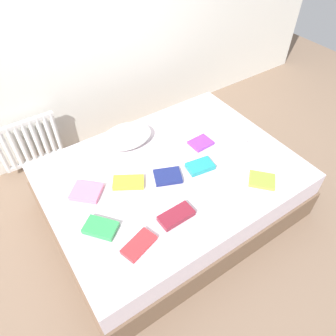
{
  "coord_description": "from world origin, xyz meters",
  "views": [
    {
      "loc": [
        -1.01,
        -1.44,
        2.3
      ],
      "look_at": [
        0.0,
        0.05,
        0.48
      ],
      "focal_mm": 33.68,
      "sensor_mm": 36.0,
      "label": 1
    }
  ],
  "objects_px": {
    "bed": "(171,190)",
    "textbook_navy": "(168,176)",
    "textbook_teal": "(200,166)",
    "textbook_yellow": "(128,182)",
    "textbook_red": "(139,245)",
    "textbook_green": "(101,228)",
    "textbook_white": "(233,144)",
    "textbook_lime": "(262,180)",
    "textbook_pink": "(87,192)",
    "textbook_maroon": "(176,216)",
    "pillow": "(127,136)",
    "radiator": "(29,142)",
    "textbook_purple": "(201,143)"
  },
  "relations": [
    {
      "from": "bed",
      "to": "textbook_navy",
      "type": "relative_size",
      "value": 9.67
    },
    {
      "from": "textbook_teal",
      "to": "textbook_yellow",
      "type": "xyz_separation_m",
      "value": [
        -0.56,
        0.17,
        -0.0
      ]
    },
    {
      "from": "textbook_red",
      "to": "textbook_green",
      "type": "bearing_deg",
      "value": 103.25
    },
    {
      "from": "textbook_white",
      "to": "textbook_lime",
      "type": "relative_size",
      "value": 1.24
    },
    {
      "from": "textbook_pink",
      "to": "textbook_maroon",
      "type": "bearing_deg",
      "value": -7.85
    },
    {
      "from": "pillow",
      "to": "textbook_teal",
      "type": "height_order",
      "value": "pillow"
    },
    {
      "from": "textbook_pink",
      "to": "radiator",
      "type": "bearing_deg",
      "value": 143.61
    },
    {
      "from": "textbook_red",
      "to": "textbook_white",
      "type": "relative_size",
      "value": 0.95
    },
    {
      "from": "textbook_teal",
      "to": "textbook_yellow",
      "type": "distance_m",
      "value": 0.59
    },
    {
      "from": "radiator",
      "to": "textbook_lime",
      "type": "distance_m",
      "value": 2.16
    },
    {
      "from": "textbook_red",
      "to": "textbook_lime",
      "type": "relative_size",
      "value": 1.19
    },
    {
      "from": "bed",
      "to": "pillow",
      "type": "bearing_deg",
      "value": 103.62
    },
    {
      "from": "textbook_lime",
      "to": "textbook_green",
      "type": "height_order",
      "value": "textbook_green"
    },
    {
      "from": "textbook_red",
      "to": "textbook_navy",
      "type": "distance_m",
      "value": 0.63
    },
    {
      "from": "textbook_white",
      "to": "textbook_yellow",
      "type": "distance_m",
      "value": 0.96
    },
    {
      "from": "textbook_lime",
      "to": "textbook_navy",
      "type": "bearing_deg",
      "value": -169.09
    },
    {
      "from": "textbook_red",
      "to": "textbook_purple",
      "type": "xyz_separation_m",
      "value": [
        0.95,
        0.57,
        -0.0
      ]
    },
    {
      "from": "textbook_white",
      "to": "textbook_yellow",
      "type": "relative_size",
      "value": 1.04
    },
    {
      "from": "textbook_navy",
      "to": "textbook_green",
      "type": "height_order",
      "value": "textbook_green"
    },
    {
      "from": "textbook_red",
      "to": "textbook_pink",
      "type": "distance_m",
      "value": 0.61
    },
    {
      "from": "textbook_red",
      "to": "textbook_white",
      "type": "bearing_deg",
      "value": 1.43
    },
    {
      "from": "bed",
      "to": "radiator",
      "type": "bearing_deg",
      "value": 124.56
    },
    {
      "from": "textbook_red",
      "to": "textbook_navy",
      "type": "bearing_deg",
      "value": 21.81
    },
    {
      "from": "pillow",
      "to": "bed",
      "type": "bearing_deg",
      "value": -76.38
    },
    {
      "from": "textbook_lime",
      "to": "textbook_yellow",
      "type": "bearing_deg",
      "value": -164.59
    },
    {
      "from": "textbook_lime",
      "to": "pillow",
      "type": "bearing_deg",
      "value": 170.27
    },
    {
      "from": "textbook_yellow",
      "to": "textbook_pink",
      "type": "bearing_deg",
      "value": -165.07
    },
    {
      "from": "textbook_pink",
      "to": "textbook_green",
      "type": "height_order",
      "value": "textbook_green"
    },
    {
      "from": "textbook_pink",
      "to": "textbook_green",
      "type": "bearing_deg",
      "value": -53.6
    },
    {
      "from": "pillow",
      "to": "textbook_yellow",
      "type": "distance_m",
      "value": 0.51
    },
    {
      "from": "textbook_red",
      "to": "textbook_teal",
      "type": "xyz_separation_m",
      "value": [
        0.77,
        0.34,
        0.0
      ]
    },
    {
      "from": "textbook_yellow",
      "to": "textbook_white",
      "type": "bearing_deg",
      "value": 24.45
    },
    {
      "from": "textbook_red",
      "to": "pillow",
      "type": "bearing_deg",
      "value": 48.24
    },
    {
      "from": "textbook_teal",
      "to": "textbook_green",
      "type": "relative_size",
      "value": 0.97
    },
    {
      "from": "textbook_red",
      "to": "textbook_maroon",
      "type": "height_order",
      "value": "textbook_maroon"
    },
    {
      "from": "textbook_white",
      "to": "textbook_green",
      "type": "relative_size",
      "value": 1.11
    },
    {
      "from": "radiator",
      "to": "textbook_lime",
      "type": "xyz_separation_m",
      "value": [
        1.33,
        -1.69,
        0.18
      ]
    },
    {
      "from": "textbook_pink",
      "to": "textbook_purple",
      "type": "bearing_deg",
      "value": 42.63
    },
    {
      "from": "textbook_lime",
      "to": "textbook_red",
      "type": "bearing_deg",
      "value": -134.27
    },
    {
      "from": "textbook_navy",
      "to": "bed",
      "type": "bearing_deg",
      "value": 59.41
    },
    {
      "from": "textbook_pink",
      "to": "pillow",
      "type": "bearing_deg",
      "value": 77.98
    },
    {
      "from": "textbook_white",
      "to": "textbook_pink",
      "type": "height_order",
      "value": "textbook_white"
    },
    {
      "from": "textbook_red",
      "to": "textbook_maroon",
      "type": "distance_m",
      "value": 0.33
    },
    {
      "from": "bed",
      "to": "textbook_teal",
      "type": "bearing_deg",
      "value": -28.34
    },
    {
      "from": "textbook_red",
      "to": "textbook_white",
      "type": "distance_m",
      "value": 1.23
    },
    {
      "from": "textbook_teal",
      "to": "textbook_maroon",
      "type": "bearing_deg",
      "value": -137.71
    },
    {
      "from": "textbook_white",
      "to": "textbook_green",
      "type": "bearing_deg",
      "value": 179.92
    },
    {
      "from": "textbook_lime",
      "to": "textbook_green",
      "type": "bearing_deg",
      "value": -145.64
    },
    {
      "from": "textbook_yellow",
      "to": "textbook_purple",
      "type": "xyz_separation_m",
      "value": [
        0.75,
        0.06,
        -0.0
      ]
    },
    {
      "from": "bed",
      "to": "radiator",
      "type": "distance_m",
      "value": 1.46
    }
  ]
}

